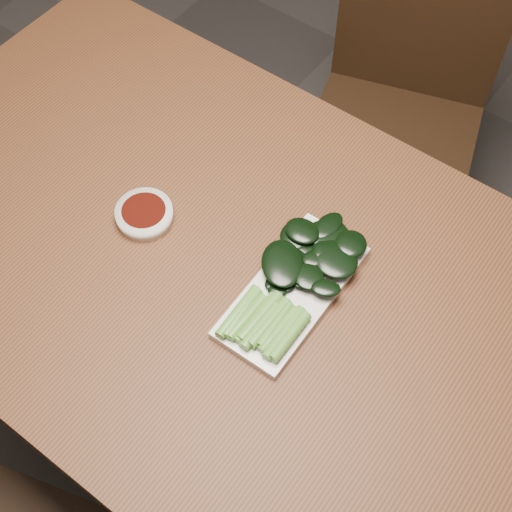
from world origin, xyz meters
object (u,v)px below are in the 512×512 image
at_px(gai_lan, 296,277).
at_px(sauce_bowl, 144,214).
at_px(table, 235,290).
at_px(serving_plate, 292,292).
at_px(chair_far, 400,105).

bearing_deg(gai_lan, sauce_bowl, -170.70).
height_order(table, serving_plate, serving_plate).
distance_m(table, serving_plate, 0.13).
xyz_separation_m(sauce_bowl, serving_plate, (0.28, 0.03, -0.01)).
bearing_deg(sauce_bowl, serving_plate, 5.86).
bearing_deg(table, serving_plate, 10.01).
height_order(table, sauce_bowl, sauce_bowl).
bearing_deg(sauce_bowl, gai_lan, 9.30).
bearing_deg(sauce_bowl, chair_far, 80.62).
height_order(chair_far, serving_plate, chair_far).
bearing_deg(chair_far, table, -103.15).
xyz_separation_m(sauce_bowl, gai_lan, (0.28, 0.05, 0.01)).
bearing_deg(gai_lan, serving_plate, -73.07).
height_order(chair_far, gai_lan, chair_far).
distance_m(serving_plate, gai_lan, 0.03).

